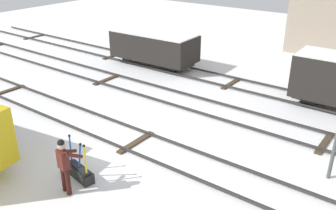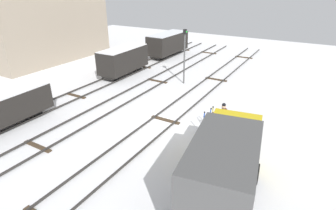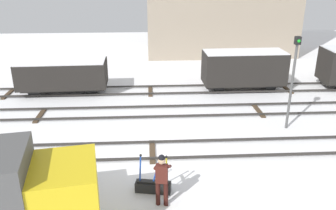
# 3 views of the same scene
# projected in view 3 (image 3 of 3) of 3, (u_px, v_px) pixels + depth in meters

# --- Properties ---
(ground_plane) EXTENTS (60.00, 60.00, 0.00)m
(ground_plane) POSITION_uv_depth(u_px,v_px,m) (152.00, 152.00, 14.83)
(ground_plane) COLOR white
(track_main_line) EXTENTS (44.00, 1.94, 0.18)m
(track_main_line) POSITION_uv_depth(u_px,v_px,m) (152.00, 150.00, 14.79)
(track_main_line) COLOR #2D2B28
(track_main_line) RESTS_ON ground_plane
(track_siding_near) EXTENTS (44.00, 1.94, 0.18)m
(track_siding_near) POSITION_uv_depth(u_px,v_px,m) (151.00, 111.00, 18.77)
(track_siding_near) COLOR #2D2B28
(track_siding_near) RESTS_ON ground_plane
(track_siding_far) EXTENTS (44.00, 1.94, 0.18)m
(track_siding_far) POSITION_uv_depth(u_px,v_px,m) (150.00, 90.00, 22.10)
(track_siding_far) COLOR #2D2B28
(track_siding_far) RESTS_ON ground_plane
(switch_lever_frame) EXTENTS (1.28, 0.57, 1.45)m
(switch_lever_frame) POSITION_uv_depth(u_px,v_px,m) (153.00, 185.00, 12.15)
(switch_lever_frame) COLOR black
(switch_lever_frame) RESTS_ON ground_plane
(rail_worker) EXTENTS (0.62, 0.76, 1.87)m
(rail_worker) POSITION_uv_depth(u_px,v_px,m) (162.00, 176.00, 11.20)
(rail_worker) COLOR #351511
(rail_worker) RESTS_ON ground_plane
(signal_post) EXTENTS (0.24, 0.32, 4.47)m
(signal_post) POSITION_uv_depth(u_px,v_px,m) (293.00, 75.00, 16.13)
(signal_post) COLOR #4C4C4C
(signal_post) RESTS_ON ground_plane
(freight_car_mid_siding) EXTENTS (5.11, 2.07, 2.51)m
(freight_car_mid_siding) POSITION_uv_depth(u_px,v_px,m) (244.00, 68.00, 21.93)
(freight_car_mid_siding) COLOR #2D2B28
(freight_car_mid_siding) RESTS_ON ground_plane
(freight_car_back_track) EXTENTS (5.34, 2.36, 2.09)m
(freight_car_back_track) POSITION_uv_depth(u_px,v_px,m) (63.00, 74.00, 21.40)
(freight_car_back_track) COLOR #2D2B28
(freight_car_back_track) RESTS_ON ground_plane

